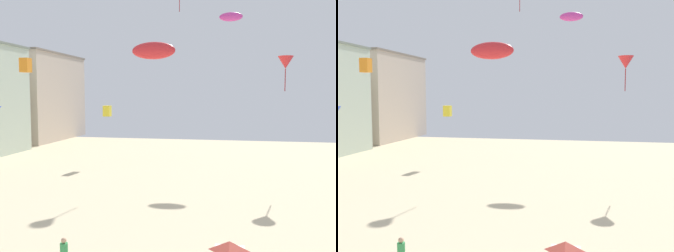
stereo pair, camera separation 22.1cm
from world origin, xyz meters
TOP-DOWN VIEW (x-y plane):
  - boardwalk_hotel_far at (-31.45, 55.59)m, footprint 14.95×17.97m
  - kite_orange_box at (-12.31, 24.84)m, footprint 0.79×0.79m
  - kite_yellow_box at (-8.86, 35.77)m, footprint 0.80×0.80m
  - kite_red_parafoil at (1.18, 16.71)m, footprint 2.65×0.74m
  - kite_red_delta_2 at (10.34, 31.09)m, footprint 1.43×1.43m
  - kite_magenta_parafoil at (5.04, 39.60)m, footprint 2.71×0.75m

SIDE VIEW (x-z plane):
  - kite_yellow_box at x=-8.86m, z-range 5.36..6.62m
  - boardwalk_hotel_far at x=-31.45m, z-range 0.01..15.06m
  - kite_orange_box at x=-12.31m, z-range 9.83..11.07m
  - kite_red_parafoil at x=1.18m, z-range 9.95..10.98m
  - kite_red_delta_2 at x=10.34m, z-range 9.21..12.46m
  - kite_magenta_parafoil at x=5.04m, z-range 16.39..17.44m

